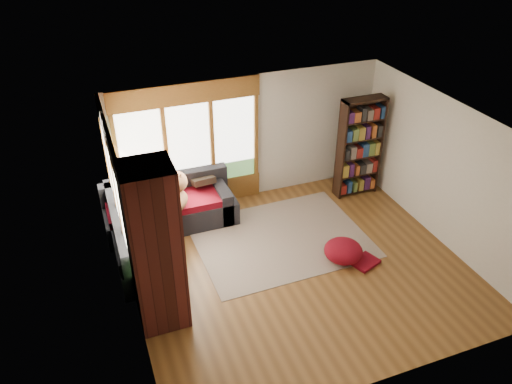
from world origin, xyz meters
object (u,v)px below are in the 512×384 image
object	(u,v)px
dog_brindle	(151,229)
brick_chimney	(155,249)
dog_tan	(169,200)
sectional_sofa	(164,221)
pouf	(343,250)
bookshelf	(359,148)
area_rug	(281,238)

from	to	relation	value
dog_brindle	brick_chimney	bearing A→B (deg)	141.78
brick_chimney	dog_tan	size ratio (longest dim) A/B	2.31
brick_chimney	dog_tan	xyz separation A→B (m)	(0.57, 1.94, -0.48)
brick_chimney	sectional_sofa	xyz separation A→B (m)	(0.45, 2.05, -1.00)
brick_chimney	sectional_sofa	distance (m)	2.32
pouf	brick_chimney	bearing A→B (deg)	-175.55
sectional_sofa	bookshelf	xyz separation A→B (m)	(4.09, 0.10, 0.75)
sectional_sofa	dog_brindle	size ratio (longest dim) A/B	2.60
brick_chimney	dog_tan	world-z (taller)	brick_chimney
brick_chimney	dog_tan	distance (m)	2.08
sectional_sofa	dog_tan	size ratio (longest dim) A/B	1.95
area_rug	dog_brindle	bearing A→B (deg)	177.76
pouf	dog_brindle	world-z (taller)	dog_brindle
sectional_sofa	pouf	distance (m)	3.29
sectional_sofa	pouf	world-z (taller)	sectional_sofa
brick_chimney	dog_brindle	distance (m)	1.39
brick_chimney	sectional_sofa	world-z (taller)	brick_chimney
pouf	bookshelf	bearing A→B (deg)	54.85
brick_chimney	bookshelf	xyz separation A→B (m)	(4.54, 2.15, -0.25)
brick_chimney	area_rug	size ratio (longest dim) A/B	0.85
dog_tan	dog_brindle	bearing A→B (deg)	-168.26
sectional_sofa	bookshelf	distance (m)	4.16
brick_chimney	dog_brindle	bearing A→B (deg)	84.71
area_rug	dog_tan	distance (m)	2.16
dog_tan	bookshelf	bearing A→B (deg)	-41.25
brick_chimney	bookshelf	size ratio (longest dim) A/B	1.24
brick_chimney	pouf	distance (m)	3.40
bookshelf	area_rug	bearing A→B (deg)	-155.24
area_rug	dog_tan	bearing A→B (deg)	157.47
bookshelf	dog_brindle	bearing A→B (deg)	-168.65
brick_chimney	bookshelf	world-z (taller)	brick_chimney
sectional_sofa	dog_tan	world-z (taller)	dog_tan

